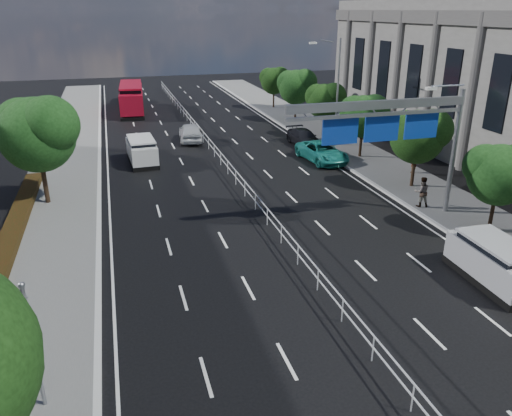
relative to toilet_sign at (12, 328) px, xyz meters
name	(u,v)px	position (x,y,z in m)	size (l,w,h in m)	color
ground	(361,347)	(10.95, 0.00, -2.94)	(160.00, 160.00, 0.00)	black
sidewalk_near	(10,413)	(-0.55, 0.00, -2.87)	(5.00, 140.00, 0.14)	slate
kerb_near	(97,396)	(1.95, 0.00, -2.87)	(0.25, 140.00, 0.15)	silver
median_fence	(223,161)	(10.95, 22.50, -2.42)	(0.05, 85.00, 1.02)	silver
toilet_sign	(12,328)	(0.00, 0.00, 0.00)	(1.62, 0.18, 4.34)	gray
overhead_gantry	(396,122)	(17.69, 10.05, 2.66)	(10.24, 0.38, 7.45)	gray
streetlight_far	(335,86)	(21.46, 26.00, 2.27)	(2.78, 2.40, 9.00)	gray
civic_hall	(503,73)	(34.67, 22.00, 3.33)	(14.40, 36.00, 14.35)	slate
near_tree_back	(37,131)	(-0.99, 17.97, 1.67)	(4.84, 4.51, 6.69)	black
far_tree_c	(501,171)	(22.20, 6.98, 0.48)	(3.52, 3.28, 4.94)	black
far_tree_d	(419,134)	(22.20, 14.48, 0.74)	(3.85, 3.59, 5.34)	black
far_tree_e	(364,114)	(22.20, 21.98, 0.61)	(3.63, 3.38, 5.13)	black
far_tree_f	(325,99)	(22.20, 29.48, 0.55)	(3.52, 3.28, 5.02)	black
far_tree_g	(297,85)	(22.20, 36.98, 0.81)	(3.96, 3.69, 5.45)	black
far_tree_h	(274,79)	(22.20, 44.48, 0.48)	(3.41, 3.18, 4.91)	black
white_minivan	(142,151)	(5.22, 25.42, -1.97)	(2.20, 4.66, 1.98)	black
red_bus	(132,97)	(5.67, 47.06, -1.28)	(3.19, 10.84, 3.20)	black
near_car_silver	(190,132)	(9.95, 31.35, -2.12)	(1.95, 4.84, 1.65)	#B7BBBF
near_car_dark	(125,95)	(5.21, 54.76, -2.12)	(1.74, 4.99, 1.64)	black
silver_minivan	(495,262)	(18.63, 2.55, -2.00)	(2.13, 4.69, 1.92)	black
parked_car_teal	(322,152)	(18.85, 22.00, -2.20)	(2.47, 5.35, 1.49)	#1B7B71
parked_car_dark	(304,138)	(19.25, 26.97, -2.26)	(1.92, 4.71, 1.37)	black
pedestrian_a	(414,162)	(23.86, 17.04, -2.00)	(0.58, 0.38, 1.60)	gray
pedestrian_b	(422,192)	(20.55, 11.04, -1.89)	(0.89, 0.70, 1.84)	gray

